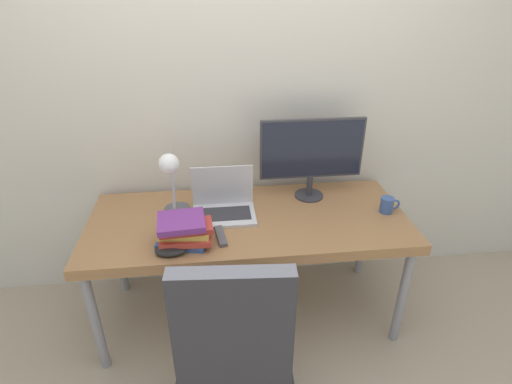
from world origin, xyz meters
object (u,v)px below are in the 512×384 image
(laptop, at_px, (224,205))
(game_controller, at_px, (171,250))
(office_chair, at_px, (235,345))
(desk_lamp, at_px, (171,177))
(monitor, at_px, (312,153))
(mug, at_px, (387,205))
(book_stack, at_px, (184,231))

(laptop, height_order, game_controller, laptop)
(office_chair, bearing_deg, game_controller, 119.96)
(laptop, xyz_separation_m, desk_lamp, (-0.27, -0.06, 0.22))
(monitor, distance_m, mug, 0.52)
(office_chair, relative_size, mug, 9.14)
(laptop, relative_size, desk_lamp, 0.83)
(mug, bearing_deg, desk_lamp, 178.59)
(mug, distance_m, game_controller, 1.23)
(monitor, relative_size, book_stack, 2.08)
(laptop, xyz_separation_m, office_chair, (0.00, -0.82, -0.18))
(laptop, height_order, desk_lamp, desk_lamp)
(mug, height_order, game_controller, mug)
(monitor, relative_size, mug, 5.29)
(laptop, height_order, mug, laptop)
(desk_lamp, bearing_deg, game_controller, -91.08)
(office_chair, height_order, game_controller, office_chair)
(monitor, height_order, mug, monitor)
(laptop, distance_m, office_chair, 0.84)
(laptop, relative_size, monitor, 0.57)
(laptop, distance_m, mug, 0.93)
(monitor, xyz_separation_m, book_stack, (-0.74, -0.42, -0.21))
(monitor, bearing_deg, laptop, -164.43)
(book_stack, bearing_deg, laptop, 53.11)
(laptop, distance_m, monitor, 0.60)
(laptop, bearing_deg, mug, -5.54)
(game_controller, bearing_deg, mug, 12.12)
(book_stack, height_order, mug, book_stack)
(laptop, bearing_deg, game_controller, -127.92)
(monitor, relative_size, desk_lamp, 1.45)
(book_stack, relative_size, mug, 2.54)
(desk_lamp, relative_size, office_chair, 0.40)
(laptop, height_order, book_stack, laptop)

